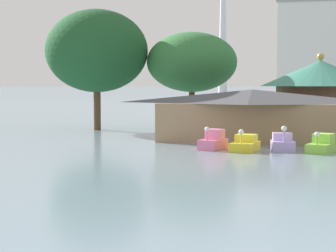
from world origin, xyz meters
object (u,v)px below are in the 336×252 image
(shoreline_tree_tall_left, at_px, (97,51))
(shoreline_tree_mid, at_px, (192,62))
(pedal_boat_lavender, at_px, (282,143))
(pedal_boat_yellow, at_px, (245,144))
(boathouse, at_px, (252,114))
(green_roof_pavilion, at_px, (320,91))
(pedal_boat_pink, at_px, (213,141))
(pedal_boat_lime, at_px, (322,145))

(shoreline_tree_tall_left, bearing_deg, shoreline_tree_mid, 14.26)
(pedal_boat_lavender, bearing_deg, pedal_boat_yellow, -83.11)
(boathouse, bearing_deg, pedal_boat_lavender, -67.83)
(pedal_boat_lavender, bearing_deg, shoreline_tree_tall_left, -135.49)
(pedal_boat_yellow, xyz_separation_m, boathouse, (-0.11, 7.39, 1.80))
(boathouse, relative_size, green_roof_pavilion, 1.43)
(pedal_boat_pink, height_order, shoreline_tree_mid, shoreline_tree_mid)
(pedal_boat_lime, height_order, boathouse, boathouse)
(pedal_boat_pink, relative_size, shoreline_tree_tall_left, 0.21)
(pedal_boat_lime, distance_m, shoreline_tree_mid, 23.15)
(pedal_boat_pink, bearing_deg, pedal_boat_lime, 109.33)
(pedal_boat_yellow, distance_m, shoreline_tree_mid, 20.96)
(boathouse, bearing_deg, shoreline_tree_mid, 123.07)
(pedal_boat_pink, xyz_separation_m, pedal_boat_yellow, (2.37, -0.39, -0.12))
(pedal_boat_yellow, distance_m, pedal_boat_lime, 5.43)
(pedal_boat_pink, distance_m, green_roof_pavilion, 18.79)
(pedal_boat_yellow, bearing_deg, boathouse, -170.36)
(shoreline_tree_mid, bearing_deg, pedal_boat_pink, -74.67)
(pedal_boat_lavender, relative_size, shoreline_tree_mid, 0.25)
(boathouse, bearing_deg, green_roof_pavilion, 58.94)
(shoreline_tree_mid, bearing_deg, green_roof_pavilion, -6.52)
(pedal_boat_lavender, height_order, boathouse, boathouse)
(shoreline_tree_mid, bearing_deg, pedal_boat_lavender, -60.79)
(boathouse, distance_m, green_roof_pavilion, 11.36)
(pedal_boat_pink, distance_m, pedal_boat_lavender, 5.01)
(pedal_boat_yellow, height_order, shoreline_tree_mid, shoreline_tree_mid)
(pedal_boat_yellow, bearing_deg, shoreline_tree_tall_left, -124.63)
(shoreline_tree_tall_left, bearing_deg, pedal_boat_lavender, -38.11)
(pedal_boat_pink, relative_size, pedal_boat_yellow, 0.88)
(pedal_boat_lime, xyz_separation_m, green_roof_pavilion, (0.25, 16.68, 3.59))
(pedal_boat_yellow, height_order, boathouse, boathouse)
(shoreline_tree_tall_left, xyz_separation_m, shoreline_tree_mid, (9.63, 2.45, -1.15))
(pedal_boat_lavender, bearing_deg, green_roof_pavilion, 162.06)
(shoreline_tree_tall_left, height_order, shoreline_tree_mid, shoreline_tree_tall_left)
(boathouse, xyz_separation_m, shoreline_tree_tall_left, (-16.85, 8.64, 5.97))
(pedal_boat_yellow, distance_m, green_roof_pavilion, 18.28)
(pedal_boat_lavender, xyz_separation_m, shoreline_tree_tall_left, (-19.59, 15.37, 7.71))
(pedal_boat_yellow, xyz_separation_m, pedal_boat_lavender, (2.63, 0.67, 0.06))
(green_roof_pavilion, distance_m, shoreline_tree_tall_left, 23.03)
(shoreline_tree_tall_left, relative_size, shoreline_tree_mid, 1.23)
(pedal_boat_lavender, xyz_separation_m, boathouse, (-2.74, 6.72, 1.74))
(pedal_boat_pink, xyz_separation_m, boathouse, (2.26, 7.00, 1.68))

